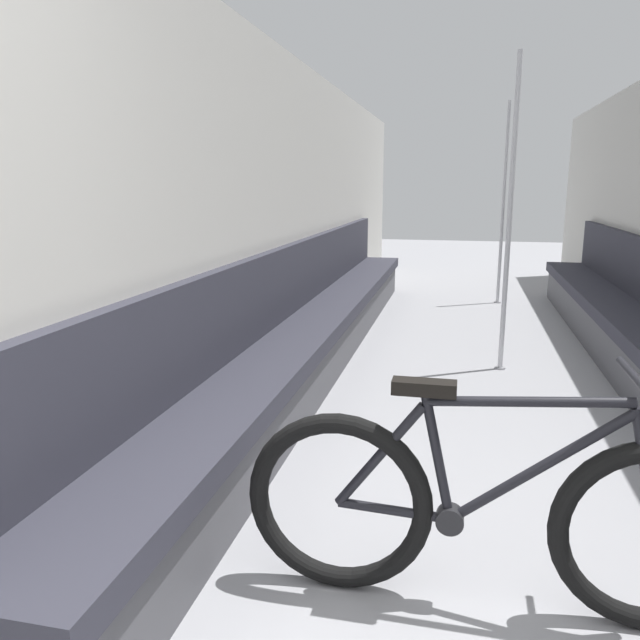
# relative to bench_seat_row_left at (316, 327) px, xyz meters

# --- Properties ---
(wall_left) EXTENTS (0.10, 11.03, 2.26)m
(wall_left) POSITION_rel_bench_seat_row_left_xyz_m (-0.25, -0.03, 0.83)
(wall_left) COLOR beige
(wall_left) RESTS_ON ground
(bench_seat_row_left) EXTENTS (0.47, 6.93, 0.93)m
(bench_seat_row_left) POSITION_rel_bench_seat_row_left_xyz_m (0.00, 0.00, 0.00)
(bench_seat_row_left) COLOR #4C4C51
(bench_seat_row_left) RESTS_ON ground
(bicycle) EXTENTS (1.60, 0.46, 0.81)m
(bicycle) POSITION_rel_bench_seat_row_left_xyz_m (1.17, -2.60, 0.04)
(bicycle) COLOR black
(bicycle) RESTS_ON ground
(grab_pole_near) EXTENTS (0.08, 0.08, 2.24)m
(grab_pole_near) POSITION_rel_bench_seat_row_left_xyz_m (1.37, 0.20, 0.80)
(grab_pole_near) COLOR gray
(grab_pole_near) RESTS_ON ground
(grab_pole_far) EXTENTS (0.08, 0.08, 2.24)m
(grab_pole_far) POSITION_rel_bench_seat_row_left_xyz_m (1.48, 2.94, 0.80)
(grab_pole_far) COLOR gray
(grab_pole_far) RESTS_ON ground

